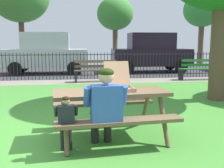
% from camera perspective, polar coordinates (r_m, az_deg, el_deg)
% --- Properties ---
extents(ground, '(28.00, 11.14, 0.02)m').
position_cam_1_polar(ground, '(5.95, -12.65, -6.48)').
color(ground, '#458E34').
extents(cobblestone_walkway, '(28.00, 1.40, 0.01)m').
position_cam_1_polar(cobblestone_walkway, '(10.71, -10.57, 0.41)').
color(cobblestone_walkway, gray).
extents(street_asphalt, '(28.00, 6.06, 0.01)m').
position_cam_1_polar(street_asphalt, '(14.41, -9.91, 2.55)').
color(street_asphalt, '#38383D').
extents(picnic_table_foreground, '(1.91, 1.62, 0.79)m').
position_cam_1_polar(picnic_table_foreground, '(4.36, -0.25, -3.66)').
color(picnic_table_foreground, brown).
rests_on(picnic_table_foreground, ground).
extents(pizza_box_open, '(0.45, 0.54, 0.45)m').
position_cam_1_polar(pizza_box_open, '(4.39, 1.47, -0.13)').
color(pizza_box_open, tan).
rests_on(pizza_box_open, picnic_table_foreground).
extents(adult_at_table, '(0.62, 0.61, 1.19)m').
position_cam_1_polar(adult_at_table, '(3.83, -1.45, -4.50)').
color(adult_at_table, black).
rests_on(adult_at_table, ground).
extents(child_at_table, '(0.32, 0.32, 0.83)m').
position_cam_1_polar(child_at_table, '(3.78, -9.59, -7.21)').
color(child_at_table, black).
rests_on(child_at_table, ground).
extents(iron_fence_streetside, '(23.64, 0.03, 1.10)m').
position_cam_1_polar(iron_fence_streetside, '(11.34, -10.49, 3.74)').
color(iron_fence_streetside, black).
rests_on(iron_fence_streetside, ground).
extents(park_bench_center, '(1.62, 0.57, 0.85)m').
position_cam_1_polar(park_bench_center, '(10.54, -3.50, 2.71)').
color(park_bench_center, brown).
rests_on(park_bench_center, ground).
extents(park_bench_right, '(1.61, 0.51, 0.85)m').
position_cam_1_polar(park_bench_right, '(11.66, 17.80, 2.89)').
color(park_bench_right, '#28672D').
rests_on(park_bench_right, ground).
extents(parked_car_center, '(3.91, 1.85, 1.98)m').
position_cam_1_polar(parked_car_center, '(13.66, -13.57, 6.38)').
color(parked_car_center, '#B6BEC1').
rests_on(parked_car_center, ground).
extents(parked_car_right, '(3.94, 1.91, 1.98)m').
position_cam_1_polar(parked_car_right, '(14.14, 8.11, 6.61)').
color(parked_car_right, black).
rests_on(parked_car_right, ground).
extents(far_tree_center, '(2.45, 2.45, 4.51)m').
position_cam_1_polar(far_tree_center, '(18.85, 0.67, 14.38)').
color(far_tree_center, brown).
rests_on(far_tree_center, ground).
extents(far_tree_midright, '(2.63, 2.63, 4.93)m').
position_cam_1_polar(far_tree_midright, '(20.72, 18.38, 14.37)').
color(far_tree_midright, brown).
rests_on(far_tree_midright, ground).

